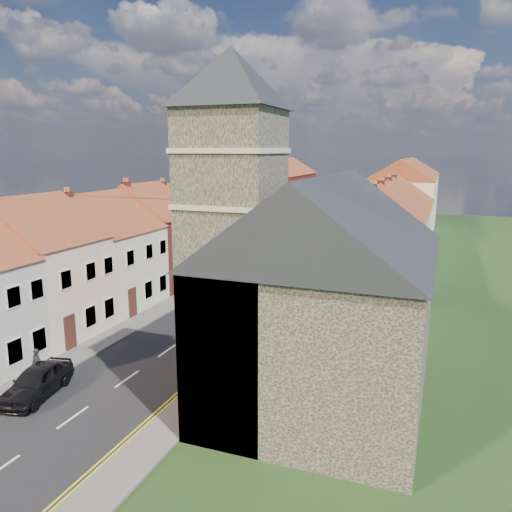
{
  "coord_description": "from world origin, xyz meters",
  "views": [
    {
      "loc": [
        14.63,
        -17.81,
        11.51
      ],
      "look_at": [
        1.19,
        17.52,
        3.5
      ],
      "focal_mm": 35.0,
      "sensor_mm": 36.0,
      "label": 1
    }
  ],
  "objects_px": {
    "car_near": "(37,381)",
    "pedestrian_right": "(240,329)",
    "car_far": "(285,243)",
    "car_distant": "(312,229)",
    "lamppost": "(212,246)",
    "pedestrian_left": "(37,365)",
    "car_mid": "(263,264)",
    "church": "(314,279)"
  },
  "relations": [
    {
      "from": "car_near",
      "to": "pedestrian_right",
      "type": "bearing_deg",
      "value": 43.08
    },
    {
      "from": "car_far",
      "to": "car_distant",
      "type": "relative_size",
      "value": 1.09
    },
    {
      "from": "lamppost",
      "to": "car_far",
      "type": "height_order",
      "value": "lamppost"
    },
    {
      "from": "car_distant",
      "to": "pedestrian_left",
      "type": "bearing_deg",
      "value": -102.8
    },
    {
      "from": "car_mid",
      "to": "car_distant",
      "type": "height_order",
      "value": "car_mid"
    },
    {
      "from": "car_far",
      "to": "pedestrian_left",
      "type": "distance_m",
      "value": 37.99
    },
    {
      "from": "car_distant",
      "to": "pedestrian_right",
      "type": "height_order",
      "value": "pedestrian_right"
    },
    {
      "from": "car_far",
      "to": "pedestrian_right",
      "type": "height_order",
      "value": "pedestrian_right"
    },
    {
      "from": "lamppost",
      "to": "car_distant",
      "type": "distance_m",
      "value": 30.16
    },
    {
      "from": "lamppost",
      "to": "pedestrian_left",
      "type": "xyz_separation_m",
      "value": [
        -0.15,
        -19.92,
        -2.58
      ]
    },
    {
      "from": "pedestrian_left",
      "to": "pedestrian_right",
      "type": "distance_m",
      "value": 11.18
    },
    {
      "from": "car_far",
      "to": "pedestrian_right",
      "type": "relative_size",
      "value": 2.58
    },
    {
      "from": "church",
      "to": "lamppost",
      "type": "distance_m",
      "value": 21.38
    },
    {
      "from": "lamppost",
      "to": "car_near",
      "type": "relative_size",
      "value": 1.38
    },
    {
      "from": "church",
      "to": "car_far",
      "type": "bearing_deg",
      "value": 109.55
    },
    {
      "from": "car_far",
      "to": "lamppost",
      "type": "bearing_deg",
      "value": -103.51
    },
    {
      "from": "car_distant",
      "to": "lamppost",
      "type": "bearing_deg",
      "value": -103.44
    },
    {
      "from": "church",
      "to": "car_distant",
      "type": "distance_m",
      "value": 48.51
    },
    {
      "from": "pedestrian_left",
      "to": "lamppost",
      "type": "bearing_deg",
      "value": 91.51
    },
    {
      "from": "lamppost",
      "to": "pedestrian_left",
      "type": "distance_m",
      "value": 20.09
    },
    {
      "from": "car_near",
      "to": "pedestrian_right",
      "type": "height_order",
      "value": "pedestrian_right"
    },
    {
      "from": "car_near",
      "to": "car_far",
      "type": "height_order",
      "value": "car_near"
    },
    {
      "from": "car_distant",
      "to": "pedestrian_right",
      "type": "distance_m",
      "value": 42.28
    },
    {
      "from": "car_far",
      "to": "pedestrian_right",
      "type": "bearing_deg",
      "value": -88.24
    },
    {
      "from": "car_near",
      "to": "pedestrian_right",
      "type": "xyz_separation_m",
      "value": [
        6.66,
        9.2,
        0.34
      ]
    },
    {
      "from": "lamppost",
      "to": "car_mid",
      "type": "distance_m",
      "value": 7.45
    },
    {
      "from": "car_near",
      "to": "car_distant",
      "type": "relative_size",
      "value": 0.95
    },
    {
      "from": "church",
      "to": "car_far",
      "type": "xyz_separation_m",
      "value": [
        -12.33,
        34.73,
        -5.15
      ]
    },
    {
      "from": "lamppost",
      "to": "pedestrian_right",
      "type": "bearing_deg",
      "value": -57.48
    },
    {
      "from": "church",
      "to": "car_mid",
      "type": "distance_m",
      "value": 26.11
    },
    {
      "from": "car_distant",
      "to": "church",
      "type": "bearing_deg",
      "value": -86.87
    },
    {
      "from": "church",
      "to": "lamppost",
      "type": "bearing_deg",
      "value": 128.3
    },
    {
      "from": "church",
      "to": "car_mid",
      "type": "height_order",
      "value": "church"
    },
    {
      "from": "car_mid",
      "to": "pedestrian_right",
      "type": "height_order",
      "value": "pedestrian_right"
    },
    {
      "from": "car_near",
      "to": "car_distant",
      "type": "distance_m",
      "value": 50.98
    },
    {
      "from": "lamppost",
      "to": "car_mid",
      "type": "xyz_separation_m",
      "value": [
        2.31,
        6.51,
        -2.8
      ]
    },
    {
      "from": "car_near",
      "to": "car_far",
      "type": "relative_size",
      "value": 0.87
    },
    {
      "from": "car_mid",
      "to": "car_far",
      "type": "distance_m",
      "value": 11.65
    },
    {
      "from": "church",
      "to": "pedestrian_right",
      "type": "height_order",
      "value": "church"
    },
    {
      "from": "lamppost",
      "to": "car_far",
      "type": "bearing_deg",
      "value": 87.34
    },
    {
      "from": "pedestrian_right",
      "to": "church",
      "type": "bearing_deg",
      "value": 119.56
    },
    {
      "from": "pedestrian_left",
      "to": "pedestrian_right",
      "type": "xyz_separation_m",
      "value": [
        7.66,
        8.14,
        0.13
      ]
    }
  ]
}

